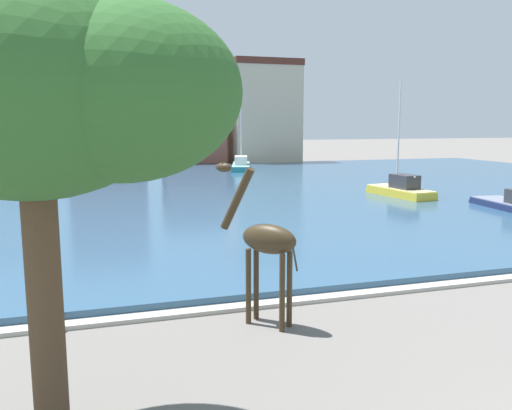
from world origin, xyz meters
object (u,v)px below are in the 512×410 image
sailboat_teal (241,166)px  mooring_bollard (55,321)px  giraffe_statue (265,242)px  sailboat_yellow (396,191)px  sailboat_white (64,172)px  shade_tree (28,89)px

sailboat_teal → mooring_bollard: bearing=-111.8°
giraffe_statue → sailboat_teal: 43.06m
sailboat_yellow → mooring_bollard: bearing=-140.0°
mooring_bollard → giraffe_statue: bearing=-12.2°
sailboat_white → sailboat_teal: (17.70, 1.56, 0.00)m
sailboat_yellow → mooring_bollard: 26.62m
sailboat_yellow → mooring_bollard: (-20.38, -17.12, -0.36)m
sailboat_white → mooring_bollard: bearing=-87.7°
giraffe_statue → sailboat_white: size_ratio=0.45×
mooring_bollard → sailboat_teal: bearing=68.2°
giraffe_statue → mooring_bollard: bearing=167.8°
sailboat_white → sailboat_teal: sailboat_teal is taller
sailboat_teal → mooring_bollard: size_ratio=18.40×
sailboat_white → mooring_bollard: size_ratio=18.75×
sailboat_white → sailboat_yellow: sailboat_white is taller
giraffe_statue → sailboat_white: (-6.61, 40.02, -1.57)m
giraffe_statue → mooring_bollard: 5.54m
mooring_bollard → shade_tree: bearing=-87.4°
sailboat_yellow → shade_tree: (-20.15, -22.12, 4.96)m
sailboat_white → shade_tree: bearing=-87.7°
giraffe_statue → sailboat_yellow: (15.30, 18.22, -1.55)m
shade_tree → mooring_bollard: bearing=92.6°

